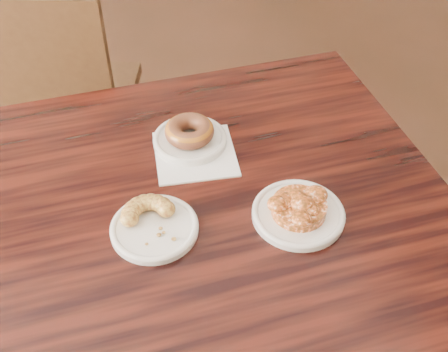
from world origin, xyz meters
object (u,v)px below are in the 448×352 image
object	(u,v)px
chair_far	(67,101)
apple_fritter	(299,206)
cafe_table	(222,313)
cruller_fragment	(153,221)
glazed_donut	(189,131)

from	to	relation	value
chair_far	apple_fritter	distance (m)	1.06
cafe_table	cruller_fragment	distance (m)	0.43
chair_far	cruller_fragment	xyz separation A→B (m)	(0.08, -0.89, 0.33)
cafe_table	glazed_donut	distance (m)	0.45
cruller_fragment	apple_fritter	bearing A→B (deg)	-12.29
cafe_table	apple_fritter	size ratio (longest dim) A/B	6.26
cafe_table	apple_fritter	distance (m)	0.43
apple_fritter	cruller_fragment	distance (m)	0.27
chair_far	cruller_fragment	bearing A→B (deg)	117.40
apple_fritter	cruller_fragment	bearing A→B (deg)	167.71
apple_fritter	cruller_fragment	xyz separation A→B (m)	(-0.26, 0.06, -0.00)
cafe_table	glazed_donut	size ratio (longest dim) A/B	8.50
cafe_table	cruller_fragment	size ratio (longest dim) A/B	7.80
chair_far	cruller_fragment	world-z (taller)	chair_far
glazed_donut	cruller_fragment	size ratio (longest dim) A/B	0.92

